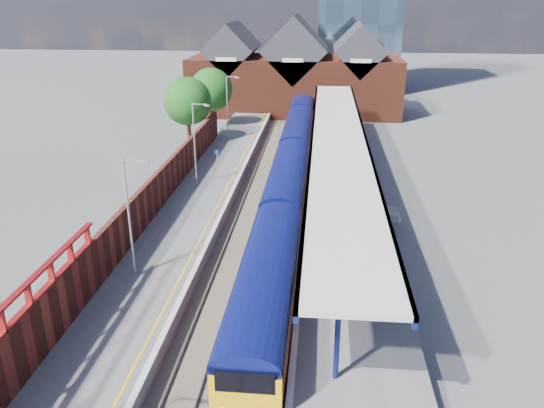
{
  "coord_description": "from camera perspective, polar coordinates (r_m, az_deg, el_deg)",
  "views": [
    {
      "loc": [
        4.03,
        -20.45,
        16.1
      ],
      "look_at": [
        0.81,
        13.79,
        2.6
      ],
      "focal_mm": 35.0,
      "sensor_mm": 36.0,
      "label": 1
    }
  ],
  "objects": [
    {
      "name": "platform_sign",
      "position": [
        47.3,
        -5.88,
        4.85
      ],
      "size": [
        0.55,
        0.08,
        2.5
      ],
      "color": "#A5A8AA",
      "rests_on": "left_platform"
    },
    {
      "name": "brick_wall",
      "position": [
        38.58,
        -13.33,
        0.11
      ],
      "size": [
        0.35,
        50.0,
        3.86
      ],
      "color": "#592517",
      "rests_on": "left_platform"
    },
    {
      "name": "coping_left",
      "position": [
        43.76,
        -4.41,
        1.22
      ],
      "size": [
        0.3,
        76.0,
        0.05
      ],
      "primitive_type": "cube",
      "color": "silver",
      "rests_on": "left_platform"
    },
    {
      "name": "tree_near",
      "position": [
        59.15,
        -8.95,
        10.71
      ],
      "size": [
        5.2,
        5.2,
        8.1
      ],
      "color": "#382314",
      "rests_on": "ground"
    },
    {
      "name": "right_platform",
      "position": [
        43.4,
        7.61,
        0.17
      ],
      "size": [
        6.0,
        76.0,
        1.0
      ],
      "primitive_type": "cube",
      "color": "#565659",
      "rests_on": "ground"
    },
    {
      "name": "station_building",
      "position": [
        79.27,
        2.48,
        13.69
      ],
      "size": [
        30.0,
        12.12,
        13.78
      ],
      "color": "#592517",
      "rests_on": "ground"
    },
    {
      "name": "rails",
      "position": [
        43.68,
        -0.3,
        -0.03
      ],
      "size": [
        4.51,
        76.0,
        0.14
      ],
      "color": "slate",
      "rests_on": "ground"
    },
    {
      "name": "ground",
      "position": [
        53.11,
        0.77,
        3.79
      ],
      "size": [
        240.0,
        240.0,
        0.0
      ],
      "primitive_type": "plane",
      "color": "#5B5B5E",
      "rests_on": "ground"
    },
    {
      "name": "left_platform",
      "position": [
        44.39,
        -7.38,
        0.67
      ],
      "size": [
        5.0,
        76.0,
        1.0
      ],
      "primitive_type": "cube",
      "color": "#565659",
      "rests_on": "ground"
    },
    {
      "name": "parked_car_silver",
      "position": [
        38.65,
        10.45,
        -0.79
      ],
      "size": [
        4.36,
        1.57,
        1.43
      ],
      "primitive_type": "imported",
      "rotation": [
        0.0,
        0.0,
        1.56
      ],
      "color": "#9F9FA4",
      "rests_on": "right_platform"
    },
    {
      "name": "lamp_post_b",
      "position": [
        30.51,
        -14.95,
        -0.68
      ],
      "size": [
        1.48,
        0.18,
        7.0
      ],
      "color": "#A5A8AA",
      "rests_on": "left_platform"
    },
    {
      "name": "parked_car_dark",
      "position": [
        28.59,
        9.75,
        -9.16
      ],
      "size": [
        5.21,
        3.71,
        1.4
      ],
      "primitive_type": "imported",
      "rotation": [
        0.0,
        0.0,
        1.17
      ],
      "color": "black",
      "rests_on": "right_platform"
    },
    {
      "name": "lamp_post_d",
      "position": [
        60.4,
        -4.72,
        10.77
      ],
      "size": [
        1.48,
        0.18,
        7.0
      ],
      "color": "#A5A8AA",
      "rests_on": "left_platform"
    },
    {
      "name": "yellow_line",
      "position": [
        43.87,
        -5.18,
        1.22
      ],
      "size": [
        0.14,
        76.0,
        0.01
      ],
      "primitive_type": "cube",
      "color": "yellow",
      "rests_on": "left_platform"
    },
    {
      "name": "ballast_bed",
      "position": [
        43.71,
        -0.3,
        -0.14
      ],
      "size": [
        6.0,
        76.0,
        0.06
      ],
      "primitive_type": "cube",
      "color": "#473D33",
      "rests_on": "ground"
    },
    {
      "name": "parked_car_blue",
      "position": [
        40.3,
        8.96,
        0.08
      ],
      "size": [
        4.55,
        2.52,
        1.21
      ],
      "primitive_type": "imported",
      "rotation": [
        0.0,
        0.0,
        1.45
      ],
      "color": "navy",
      "rests_on": "right_platform"
    },
    {
      "name": "train",
      "position": [
        50.78,
        2.31,
        5.44
      ],
      "size": [
        2.89,
        65.91,
        3.45
      ],
      "color": "#0B1053",
      "rests_on": "ground"
    },
    {
      "name": "tree_far",
      "position": [
        66.6,
        -6.43,
        12.02
      ],
      "size": [
        5.2,
        5.2,
        8.1
      ],
      "color": "#382314",
      "rests_on": "ground"
    },
    {
      "name": "lamp_post_c",
      "position": [
        45.09,
        -8.19,
        6.95
      ],
      "size": [
        1.48,
        0.18,
        7.0
      ],
      "color": "#A5A8AA",
      "rests_on": "left_platform"
    },
    {
      "name": "canopy",
      "position": [
        43.79,
        7.15,
        6.92
      ],
      "size": [
        4.5,
        52.0,
        4.48
      ],
      "color": "#0E1954",
      "rests_on": "right_platform"
    },
    {
      "name": "coping_right",
      "position": [
        43.18,
        3.86,
        0.95
      ],
      "size": [
        0.3,
        76.0,
        0.05
      ],
      "primitive_type": "cube",
      "color": "silver",
      "rests_on": "right_platform"
    }
  ]
}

